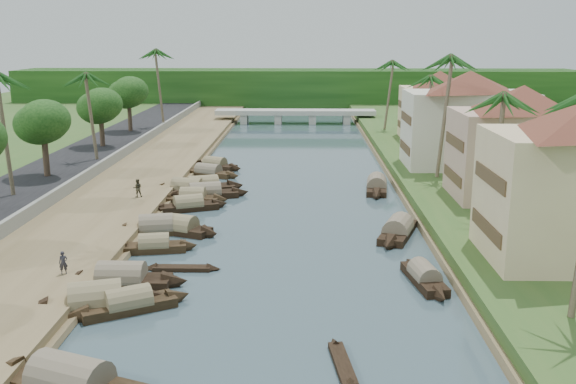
{
  "coord_description": "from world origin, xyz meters",
  "views": [
    {
      "loc": [
        1.44,
        -40.87,
        14.81
      ],
      "look_at": [
        0.16,
        12.09,
        2.0
      ],
      "focal_mm": 40.0,
      "sensor_mm": 36.0,
      "label": 1
    }
  ],
  "objects_px": {
    "bridge": "(295,114)",
    "sampan_0": "(71,383)",
    "person_near": "(63,263)",
    "sampan_1": "(96,303)"
  },
  "relations": [
    {
      "from": "sampan_1",
      "to": "sampan_0",
      "type": "bearing_deg",
      "value": -96.57
    },
    {
      "from": "bridge",
      "to": "person_near",
      "type": "xyz_separation_m",
      "value": [
        -13.08,
        -76.47,
        -0.21
      ]
    },
    {
      "from": "sampan_1",
      "to": "person_near",
      "type": "distance_m",
      "value": 4.7
    },
    {
      "from": "bridge",
      "to": "sampan_0",
      "type": "xyz_separation_m",
      "value": [
        -8.45,
        -88.41,
        -1.3
      ]
    },
    {
      "from": "sampan_1",
      "to": "person_near",
      "type": "height_order",
      "value": "person_near"
    },
    {
      "from": "bridge",
      "to": "sampan_1",
      "type": "height_order",
      "value": "bridge"
    },
    {
      "from": "bridge",
      "to": "person_near",
      "type": "relative_size",
      "value": 19.73
    },
    {
      "from": "sampan_1",
      "to": "person_near",
      "type": "xyz_separation_m",
      "value": [
        -3.01,
        3.44,
        1.09
      ]
    },
    {
      "from": "bridge",
      "to": "sampan_0",
      "type": "distance_m",
      "value": 88.82
    },
    {
      "from": "person_near",
      "to": "sampan_1",
      "type": "bearing_deg",
      "value": -68.01
    }
  ]
}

